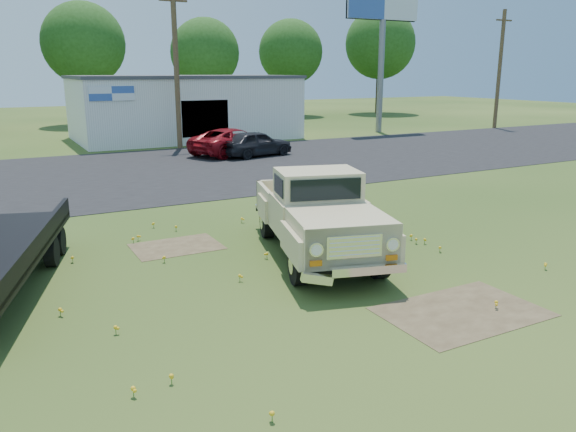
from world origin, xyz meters
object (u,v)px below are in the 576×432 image
object	(u,v)px
red_pickup	(233,142)
dark_sedan	(256,144)
vintage_pickup_truck	(317,213)
billboard	(383,12)

from	to	relation	value
red_pickup	dark_sedan	world-z (taller)	red_pickup
red_pickup	dark_sedan	bearing A→B (deg)	-169.35
vintage_pickup_truck	red_pickup	size ratio (longest dim) A/B	1.15
billboard	vintage_pickup_truck	size ratio (longest dim) A/B	1.88
billboard	dark_sedan	xyz separation A→B (m)	(-13.42, -7.07, -7.85)
billboard	red_pickup	world-z (taller)	billboard
billboard	red_pickup	bearing A→B (deg)	-157.61
billboard	vintage_pickup_truck	world-z (taller)	billboard
vintage_pickup_truck	red_pickup	xyz separation A→B (m)	(4.95, 16.99, -0.36)
vintage_pickup_truck	dark_sedan	world-z (taller)	vintage_pickup_truck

